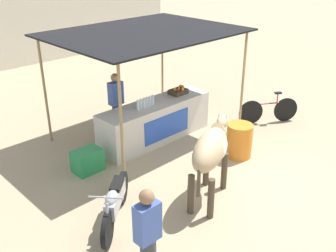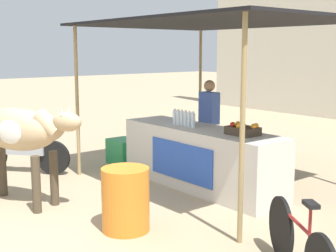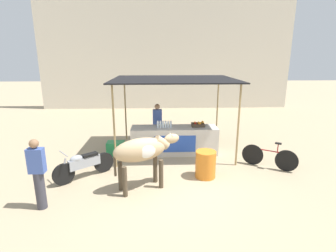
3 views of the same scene
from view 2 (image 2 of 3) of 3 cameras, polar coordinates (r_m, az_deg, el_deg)
The scene contains 11 objects.
ground_plane at distance 6.36m, azimuth -11.06°, elevation -10.88°, with size 60.00×60.00×0.00m, color tan.
stall_counter at distance 7.45m, azimuth 3.94°, elevation -3.87°, with size 3.00×0.82×0.96m.
stall_awning at distance 7.47m, azimuth 5.86°, elevation 11.79°, with size 4.20×3.20×2.61m.
water_bottle_row at distance 7.56m, azimuth 1.93°, elevation 0.93°, with size 0.52×0.07×0.25m.
fruit_crate at distance 6.80m, azimuth 9.08°, elevation -0.47°, with size 0.44×0.32×0.18m.
vendor_behind_counter at distance 8.30m, azimuth 5.01°, elevation 0.08°, with size 0.34×0.22×1.65m.
cooler_box at distance 9.02m, azimuth -5.44°, elevation -3.13°, with size 0.60×0.44×0.48m, color #268C4C.
water_barrel at distance 5.72m, azimuth -5.20°, elevation -8.91°, with size 0.58×0.58×0.78m, color orange.
cow at distance 6.81m, azimuth -17.67°, elevation -0.78°, with size 1.80×1.10×1.44m.
motorcycle_parked at distance 8.71m, azimuth -17.56°, elevation -2.70°, with size 1.43×1.22×0.90m.
bicycle_leaning at distance 4.70m, azimuth 15.71°, elevation -13.90°, with size 1.41×0.94×0.85m.
Camera 2 is at (5.30, -2.75, 2.17)m, focal length 50.00 mm.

